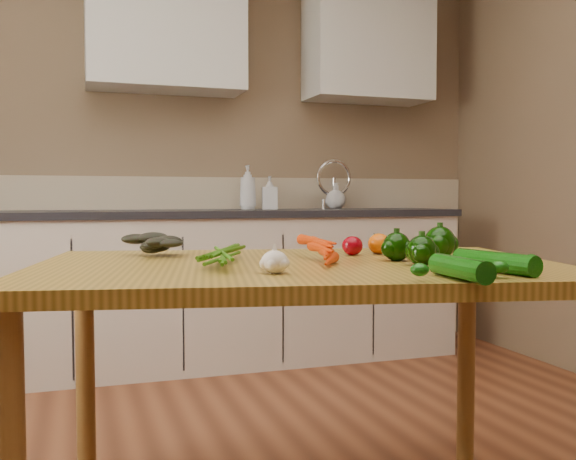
{
  "coord_description": "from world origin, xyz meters",
  "views": [
    {
      "loc": [
        -0.62,
        -1.5,
        0.98
      ],
      "look_at": [
        0.03,
        0.46,
        0.87
      ],
      "focal_mm": 40.0,
      "sensor_mm": 36.0,
      "label": 1
    }
  ],
  "objects_px": {
    "table": "(299,293)",
    "tomato_b": "(379,244)",
    "pepper_a": "(397,247)",
    "pepper_c": "(422,251)",
    "soap_bottle_c": "(336,196)",
    "zucchini_b": "(460,268)",
    "carrot_bunch": "(290,250)",
    "soap_bottle_b": "(270,193)",
    "tomato_c": "(433,246)",
    "pepper_b": "(440,243)",
    "leafy_greens": "(150,240)",
    "soap_bottle_a": "(248,187)",
    "garlic_bulb": "(275,262)",
    "zucchini_a": "(495,262)",
    "tomato_a": "(352,246)"
  },
  "relations": [
    {
      "from": "tomato_b",
      "to": "carrot_bunch",
      "type": "bearing_deg",
      "value": -153.67
    },
    {
      "from": "leafy_greens",
      "to": "tomato_b",
      "type": "bearing_deg",
      "value": -11.17
    },
    {
      "from": "table",
      "to": "soap_bottle_c",
      "type": "xyz_separation_m",
      "value": [
        1.01,
        2.14,
        0.28
      ]
    },
    {
      "from": "leafy_greens",
      "to": "soap_bottle_b",
      "type": "bearing_deg",
      "value": 62.06
    },
    {
      "from": "leafy_greens",
      "to": "garlic_bulb",
      "type": "height_order",
      "value": "leafy_greens"
    },
    {
      "from": "tomato_b",
      "to": "tomato_c",
      "type": "bearing_deg",
      "value": -32.02
    },
    {
      "from": "tomato_b",
      "to": "table",
      "type": "bearing_deg",
      "value": -152.99
    },
    {
      "from": "leafy_greens",
      "to": "tomato_c",
      "type": "bearing_deg",
      "value": -15.09
    },
    {
      "from": "garlic_bulb",
      "to": "pepper_b",
      "type": "bearing_deg",
      "value": 19.74
    },
    {
      "from": "tomato_a",
      "to": "zucchini_b",
      "type": "xyz_separation_m",
      "value": [
        -0.02,
        -0.63,
        -0.0
      ]
    },
    {
      "from": "soap_bottle_a",
      "to": "zucchini_b",
      "type": "distance_m",
      "value": 2.58
    },
    {
      "from": "table",
      "to": "carrot_bunch",
      "type": "bearing_deg",
      "value": -150.55
    },
    {
      "from": "tomato_b",
      "to": "pepper_b",
      "type": "bearing_deg",
      "value": -58.66
    },
    {
      "from": "tomato_b",
      "to": "zucchini_b",
      "type": "xyz_separation_m",
      "value": [
        -0.12,
        -0.64,
        -0.01
      ]
    },
    {
      "from": "leafy_greens",
      "to": "pepper_c",
      "type": "bearing_deg",
      "value": -36.3
    },
    {
      "from": "garlic_bulb",
      "to": "pepper_a",
      "type": "relative_size",
      "value": 0.81
    },
    {
      "from": "tomato_a",
      "to": "tomato_c",
      "type": "distance_m",
      "value": 0.26
    },
    {
      "from": "table",
      "to": "pepper_a",
      "type": "xyz_separation_m",
      "value": [
        0.29,
        -0.04,
        0.13
      ]
    },
    {
      "from": "table",
      "to": "soap_bottle_c",
      "type": "distance_m",
      "value": 2.38
    },
    {
      "from": "leafy_greens",
      "to": "tomato_a",
      "type": "relative_size",
      "value": 3.13
    },
    {
      "from": "pepper_c",
      "to": "pepper_b",
      "type": "bearing_deg",
      "value": 46.26
    },
    {
      "from": "soap_bottle_c",
      "to": "tomato_a",
      "type": "xyz_separation_m",
      "value": [
        -0.77,
        -1.98,
        -0.16
      ]
    },
    {
      "from": "leafy_greens",
      "to": "pepper_b",
      "type": "xyz_separation_m",
      "value": [
        0.83,
        -0.33,
        -0.0
      ]
    },
    {
      "from": "soap_bottle_b",
      "to": "tomato_c",
      "type": "bearing_deg",
      "value": 101.96
    },
    {
      "from": "table",
      "to": "tomato_b",
      "type": "distance_m",
      "value": 0.4
    },
    {
      "from": "table",
      "to": "pepper_b",
      "type": "height_order",
      "value": "pepper_b"
    },
    {
      "from": "leafy_greens",
      "to": "pepper_b",
      "type": "height_order",
      "value": "leafy_greens"
    },
    {
      "from": "pepper_a",
      "to": "zucchini_a",
      "type": "xyz_separation_m",
      "value": [
        0.1,
        -0.33,
        -0.02
      ]
    },
    {
      "from": "pepper_c",
      "to": "zucchini_a",
      "type": "distance_m",
      "value": 0.22
    },
    {
      "from": "tomato_b",
      "to": "zucchini_a",
      "type": "bearing_deg",
      "value": -85.21
    },
    {
      "from": "table",
      "to": "zucchini_b",
      "type": "height_order",
      "value": "zucchini_b"
    },
    {
      "from": "tomato_b",
      "to": "tomato_c",
      "type": "relative_size",
      "value": 1.21
    },
    {
      "from": "soap_bottle_b",
      "to": "pepper_c",
      "type": "relative_size",
      "value": 2.5
    },
    {
      "from": "soap_bottle_a",
      "to": "carrot_bunch",
      "type": "bearing_deg",
      "value": 80.69
    },
    {
      "from": "pepper_b",
      "to": "tomato_b",
      "type": "relative_size",
      "value": 1.29
    },
    {
      "from": "zucchini_b",
      "to": "soap_bottle_a",
      "type": "bearing_deg",
      "value": 85.89
    },
    {
      "from": "pepper_b",
      "to": "tomato_c",
      "type": "relative_size",
      "value": 1.56
    },
    {
      "from": "soap_bottle_a",
      "to": "zucchini_a",
      "type": "bearing_deg",
      "value": 91.9
    },
    {
      "from": "pepper_a",
      "to": "pepper_c",
      "type": "xyz_separation_m",
      "value": [
        0.0,
        -0.14,
        -0.0
      ]
    },
    {
      "from": "table",
      "to": "zucchini_a",
      "type": "relative_size",
      "value": 6.46
    },
    {
      "from": "garlic_bulb",
      "to": "tomato_b",
      "type": "relative_size",
      "value": 0.9
    },
    {
      "from": "soap_bottle_b",
      "to": "zucchini_a",
      "type": "relative_size",
      "value": 0.8
    },
    {
      "from": "zucchini_a",
      "to": "garlic_bulb",
      "type": "bearing_deg",
      "value": 164.36
    },
    {
      "from": "soap_bottle_a",
      "to": "pepper_a",
      "type": "bearing_deg",
      "value": 89.23
    },
    {
      "from": "carrot_bunch",
      "to": "leafy_greens",
      "type": "bearing_deg",
      "value": 148.81
    },
    {
      "from": "soap_bottle_a",
      "to": "zucchini_a",
      "type": "xyz_separation_m",
      "value": [
        -0.02,
        -2.46,
        -0.22
      ]
    },
    {
      "from": "soap_bottle_c",
      "to": "carrot_bunch",
      "type": "distance_m",
      "value": 2.39
    },
    {
      "from": "leafy_greens",
      "to": "zucchini_a",
      "type": "distance_m",
      "value": 1.03
    },
    {
      "from": "pepper_a",
      "to": "pepper_c",
      "type": "distance_m",
      "value": 0.14
    },
    {
      "from": "soap_bottle_b",
      "to": "zucchini_a",
      "type": "bearing_deg",
      "value": 99.8
    }
  ]
}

